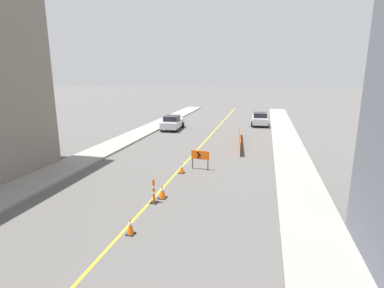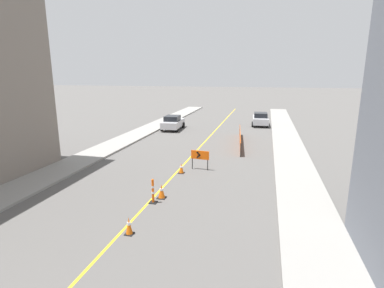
{
  "view_description": "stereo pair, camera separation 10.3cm",
  "coord_description": "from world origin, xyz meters",
  "px_view_note": "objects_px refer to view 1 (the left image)",
  "views": [
    {
      "loc": [
        5.25,
        4.56,
        6.17
      ],
      "look_at": [
        0.08,
        25.91,
        1.0
      ],
      "focal_mm": 28.0,
      "sensor_mm": 36.0,
      "label": 1
    },
    {
      "loc": [
        5.35,
        4.59,
        6.17
      ],
      "look_at": [
        0.08,
        25.91,
        1.0
      ],
      "focal_mm": 28.0,
      "sensor_mm": 36.0,
      "label": 2
    }
  ],
  "objects_px": {
    "delineator_post_rear": "(154,192)",
    "parked_car_curb_near": "(172,123)",
    "traffic_cone_fifth": "(162,191)",
    "traffic_cone_farthest": "(182,168)",
    "parked_car_curb_mid": "(260,119)",
    "traffic_cone_fourth": "(130,226)",
    "arrow_barricade_primary": "(200,156)"
  },
  "relations": [
    {
      "from": "delineator_post_rear",
      "to": "parked_car_curb_near",
      "type": "height_order",
      "value": "parked_car_curb_near"
    },
    {
      "from": "traffic_cone_fourth",
      "to": "arrow_barricade_primary",
      "type": "relative_size",
      "value": 0.56
    },
    {
      "from": "parked_car_curb_mid",
      "to": "arrow_barricade_primary",
      "type": "bearing_deg",
      "value": -103.42
    },
    {
      "from": "delineator_post_rear",
      "to": "parked_car_curb_near",
      "type": "distance_m",
      "value": 19.79
    },
    {
      "from": "traffic_cone_fifth",
      "to": "arrow_barricade_primary",
      "type": "height_order",
      "value": "arrow_barricade_primary"
    },
    {
      "from": "arrow_barricade_primary",
      "to": "parked_car_curb_mid",
      "type": "distance_m",
      "value": 18.95
    },
    {
      "from": "delineator_post_rear",
      "to": "arrow_barricade_primary",
      "type": "distance_m",
      "value": 5.77
    },
    {
      "from": "parked_car_curb_near",
      "to": "arrow_barricade_primary",
      "type": "bearing_deg",
      "value": -68.95
    },
    {
      "from": "delineator_post_rear",
      "to": "parked_car_curb_near",
      "type": "relative_size",
      "value": 0.28
    },
    {
      "from": "traffic_cone_fifth",
      "to": "traffic_cone_farthest",
      "type": "relative_size",
      "value": 1.12
    },
    {
      "from": "traffic_cone_farthest",
      "to": "arrow_barricade_primary",
      "type": "height_order",
      "value": "arrow_barricade_primary"
    },
    {
      "from": "traffic_cone_fourth",
      "to": "arrow_barricade_primary",
      "type": "bearing_deg",
      "value": 83.73
    },
    {
      "from": "traffic_cone_fourth",
      "to": "traffic_cone_fifth",
      "type": "xyz_separation_m",
      "value": [
        0.06,
        3.65,
        0.0
      ]
    },
    {
      "from": "parked_car_curb_mid",
      "to": "traffic_cone_fourth",
      "type": "bearing_deg",
      "value": -102.1
    },
    {
      "from": "traffic_cone_fourth",
      "to": "parked_car_curb_near",
      "type": "relative_size",
      "value": 0.16
    },
    {
      "from": "traffic_cone_fourth",
      "to": "traffic_cone_fifth",
      "type": "distance_m",
      "value": 3.65
    },
    {
      "from": "traffic_cone_farthest",
      "to": "parked_car_curb_mid",
      "type": "xyz_separation_m",
      "value": [
        4.44,
        19.62,
        0.48
      ]
    },
    {
      "from": "traffic_cone_fourth",
      "to": "traffic_cone_farthest",
      "type": "distance_m",
      "value": 7.66
    },
    {
      "from": "traffic_cone_farthest",
      "to": "arrow_barricade_primary",
      "type": "relative_size",
      "value": 0.5
    },
    {
      "from": "traffic_cone_farthest",
      "to": "delineator_post_rear",
      "type": "xyz_separation_m",
      "value": [
        -0.11,
        -4.65,
        0.22
      ]
    },
    {
      "from": "traffic_cone_farthest",
      "to": "parked_car_curb_near",
      "type": "bearing_deg",
      "value": 109.42
    },
    {
      "from": "traffic_cone_fifth",
      "to": "delineator_post_rear",
      "type": "relative_size",
      "value": 0.58
    },
    {
      "from": "traffic_cone_fifth",
      "to": "parked_car_curb_near",
      "type": "bearing_deg",
      "value": 105.73
    },
    {
      "from": "traffic_cone_farthest",
      "to": "arrow_barricade_primary",
      "type": "distance_m",
      "value": 1.54
    },
    {
      "from": "traffic_cone_fourth",
      "to": "traffic_cone_fifth",
      "type": "bearing_deg",
      "value": 89.12
    },
    {
      "from": "traffic_cone_fourth",
      "to": "traffic_cone_fifth",
      "type": "relative_size",
      "value": 1.0
    },
    {
      "from": "traffic_cone_fifth",
      "to": "parked_car_curb_near",
      "type": "distance_m",
      "value": 19.23
    },
    {
      "from": "traffic_cone_fifth",
      "to": "parked_car_curb_near",
      "type": "height_order",
      "value": "parked_car_curb_near"
    },
    {
      "from": "traffic_cone_fourth",
      "to": "parked_car_curb_mid",
      "type": "relative_size",
      "value": 0.16
    },
    {
      "from": "traffic_cone_fourth",
      "to": "arrow_barricade_primary",
      "type": "height_order",
      "value": "arrow_barricade_primary"
    },
    {
      "from": "parked_car_curb_near",
      "to": "traffic_cone_fourth",
      "type": "bearing_deg",
      "value": -80.19
    },
    {
      "from": "traffic_cone_fourth",
      "to": "delineator_post_rear",
      "type": "relative_size",
      "value": 0.58
    }
  ]
}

